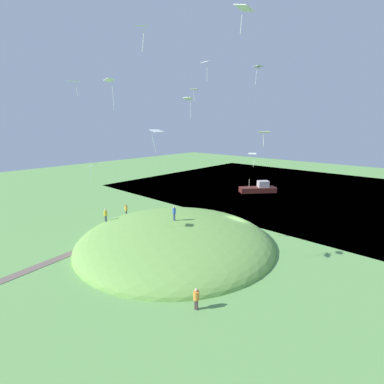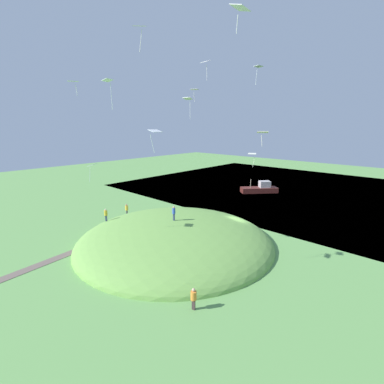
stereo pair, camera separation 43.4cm
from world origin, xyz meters
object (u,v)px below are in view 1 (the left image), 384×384
object	(u,v)px
kite_5	(142,27)
kite_7	(74,81)
person_on_hilltop	(126,209)
person_walking_path	(174,212)
kite_4	(253,154)
kite_2	(110,83)
kite_3	(206,62)
kite_9	(194,90)
kite_1	(264,133)
person_with_child	(196,296)
person_near_shore	(105,214)
kite_10	(258,67)
kite_11	(157,132)
kite_8	(188,100)
boat_on_lake	(259,189)
kite_0	(244,9)

from	to	relation	value
kite_5	kite_7	xyz separation A→B (m)	(0.50, -9.74, -2.56)
person_on_hilltop	person_walking_path	bearing A→B (deg)	-177.45
kite_4	kite_2	bearing A→B (deg)	-15.10
kite_3	kite_9	xyz separation A→B (m)	(-2.19, -3.61, -2.23)
kite_1	person_on_hilltop	bearing A→B (deg)	-95.46
person_with_child	person_walking_path	bearing A→B (deg)	123.73
person_near_shore	person_on_hilltop	bearing A→B (deg)	-94.52
kite_2	kite_4	distance (m)	16.69
person_walking_path	person_with_child	bearing A→B (deg)	131.10
kite_9	kite_10	distance (m)	8.08
kite_10	kite_11	size ratio (longest dim) A/B	1.09
person_walking_path	kite_2	xyz separation A→B (m)	(9.46, 3.02, 13.18)
kite_3	person_on_hilltop	bearing A→B (deg)	-83.59
person_near_shore	kite_8	world-z (taller)	kite_8
person_on_hilltop	person_near_shore	bearing A→B (deg)	122.85
person_on_hilltop	kite_1	xyz separation A→B (m)	(2.21, 23.17, 11.61)
kite_4	kite_5	bearing A→B (deg)	-4.23
kite_4	kite_5	xyz separation A→B (m)	(14.03, -1.04, 9.64)
kite_1	kite_4	bearing A→B (deg)	-144.80
person_on_hilltop	kite_9	bearing A→B (deg)	-153.64
person_on_hilltop	kite_11	xyz separation A→B (m)	(7.48, 16.30, 11.65)
boat_on_lake	kite_10	size ratio (longest dim) A/B	3.40
kite_8	kite_4	bearing A→B (deg)	122.23
kite_7	kite_8	bearing A→B (deg)	156.54
kite_7	kite_5	bearing A→B (deg)	92.91
kite_11	kite_3	bearing A→B (deg)	-165.74
kite_3	kite_10	xyz separation A→B (m)	(-7.43, 1.98, 0.33)
boat_on_lake	person_walking_path	bearing A→B (deg)	-129.00
kite_0	kite_4	bearing A→B (deg)	-153.64
boat_on_lake	person_on_hilltop	size ratio (longest dim) A/B	3.94
person_walking_path	kite_8	distance (m)	12.92
person_near_shore	kite_3	xyz separation A→B (m)	(-6.35, 11.63, 17.75)
person_on_hilltop	boat_on_lake	bearing A→B (deg)	-95.97
kite_9	kite_11	world-z (taller)	kite_9
kite_2	kite_7	xyz separation A→B (m)	(-0.41, -6.75, 0.81)
person_walking_path	kite_10	distance (m)	20.01
boat_on_lake	kite_5	bearing A→B (deg)	-122.42
kite_7	kite_2	bearing A→B (deg)	86.52
kite_2	kite_10	distance (m)	19.65
kite_2	kite_0	bearing A→B (deg)	100.36
kite_8	kite_10	xyz separation A→B (m)	(-8.18, 3.85, 4.01)
kite_5	kite_8	distance (m)	11.97
person_on_hilltop	kite_10	xyz separation A→B (m)	(-9.01, 15.98, 18.96)
kite_2	kite_3	xyz separation A→B (m)	(-11.80, -0.25, 3.29)
person_near_shore	kite_11	size ratio (longest dim) A/B	0.89
kite_2	kite_10	size ratio (longest dim) A/B	1.05
kite_0	kite_1	world-z (taller)	kite_0
kite_3	kite_10	world-z (taller)	kite_10
kite_7	boat_on_lake	bearing A→B (deg)	-178.33
kite_8	person_near_shore	bearing A→B (deg)	-60.14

